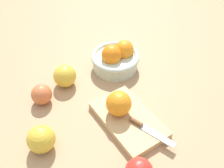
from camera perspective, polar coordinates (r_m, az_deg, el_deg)
ground_plane at (r=0.89m, az=-2.46°, el=-5.54°), size 2.40×2.40×0.00m
bowl at (r=1.02m, az=0.82°, el=5.49°), size 0.18×0.18×0.11m
cutting_board at (r=0.85m, az=3.49°, el=-7.57°), size 0.25×0.15×0.02m
orange_on_board at (r=0.82m, az=1.42°, el=-4.14°), size 0.08×0.08×0.08m
knife at (r=0.82m, az=7.03°, el=-9.17°), size 0.15×0.07×0.01m
apple_front_left at (r=0.96m, az=-9.95°, el=1.69°), size 0.08×0.08×0.08m
apple_front_left_2 at (r=0.92m, az=-14.66°, el=-2.14°), size 0.07×0.07×0.07m
apple_front_right_2 at (r=0.80m, az=-14.75°, el=-11.18°), size 0.08×0.08×0.08m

